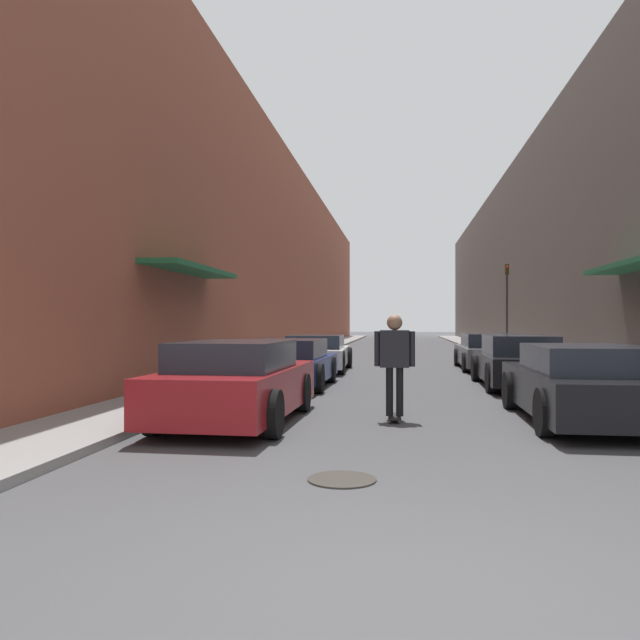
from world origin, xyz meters
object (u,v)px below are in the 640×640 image
parked_car_right_1 (518,362)px  parked_car_left_1 (287,364)px  traffic_light (507,300)px  skateboarder (395,355)px  manhole_cover (342,479)px  parked_car_right_0 (583,384)px  parked_car_left_2 (317,353)px  parked_car_right_2 (489,352)px  parked_car_left_0 (237,383)px

parked_car_right_1 → parked_car_left_1: bearing=-172.5°
traffic_light → parked_car_right_1: bearing=-98.1°
skateboarder → parked_car_left_1: bearing=118.8°
parked_car_right_1 → manhole_cover: parked_car_right_1 is taller
skateboarder → manhole_cover: skateboarder is taller
traffic_light → parked_car_right_0: bearing=-95.5°
parked_car_left_2 → parked_car_right_1: (5.59, -4.39, 0.04)m
parked_car_left_2 → parked_car_right_2: (5.68, 1.37, 0.00)m
manhole_cover → parked_car_left_1: bearing=103.9°
parked_car_right_0 → traffic_light: traffic_light is taller
parked_car_left_2 → manhole_cover: bearing=-81.2°
parked_car_left_2 → skateboarder: bearing=-75.2°
parked_car_left_1 → parked_car_right_2: parked_car_right_2 is taller
parked_car_left_0 → parked_car_left_2: bearing=90.8°
skateboarder → traffic_light: 18.39m
parked_car_left_0 → parked_car_right_2: (5.53, 11.92, -0.05)m
parked_car_left_1 → parked_car_left_2: 5.13m
manhole_cover → traffic_light: traffic_light is taller
parked_car_left_0 → traffic_light: bearing=68.6°
parked_car_right_0 → parked_car_right_1: (-0.03, 5.42, 0.01)m
parked_car_left_2 → parked_car_right_2: size_ratio=0.94×
parked_car_left_0 → skateboarder: 2.59m
parked_car_left_0 → parked_car_left_2: (-0.15, 10.55, -0.05)m
parked_car_left_1 → parked_car_right_0: (5.65, -4.68, 0.03)m
parked_car_right_2 → parked_car_right_0: bearing=-90.3°
manhole_cover → traffic_light: 22.40m
parked_car_right_2 → traffic_light: (1.64, 6.37, 1.96)m
parked_car_right_2 → skateboarder: skateboarder is taller
manhole_cover → parked_car_right_1: bearing=70.2°
parked_car_left_0 → traffic_light: size_ratio=1.07×
manhole_cover → parked_car_right_0: bearing=49.8°
parked_car_left_1 → traffic_light: 14.95m
traffic_light → parked_car_left_0: bearing=-111.4°
parked_car_left_1 → parked_car_right_0: 7.34m
parked_car_left_2 → parked_car_right_2: bearing=13.5°
parked_car_left_1 → parked_car_right_2: 8.65m
parked_car_left_0 → parked_car_left_2: 10.55m
parked_car_right_1 → traffic_light: size_ratio=1.18×
parked_car_left_0 → traffic_light: traffic_light is taller
parked_car_left_0 → parked_car_right_2: parked_car_left_0 is taller
parked_car_left_1 → parked_car_right_0: parked_car_right_0 is taller
parked_car_left_0 → manhole_cover: 3.97m
parked_car_left_0 → skateboarder: (2.49, 0.57, 0.42)m
parked_car_right_0 → traffic_light: bearing=84.5°
parked_car_left_2 → traffic_light: 10.83m
parked_car_right_1 → parked_car_right_2: size_ratio=0.99×
parked_car_left_1 → parked_car_left_2: (0.03, 5.13, 0.01)m
parked_car_left_1 → parked_car_left_2: parked_car_left_1 is taller
parked_car_left_0 → manhole_cover: (2.00, -3.36, -0.63)m
parked_car_left_2 → traffic_light: size_ratio=1.12×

